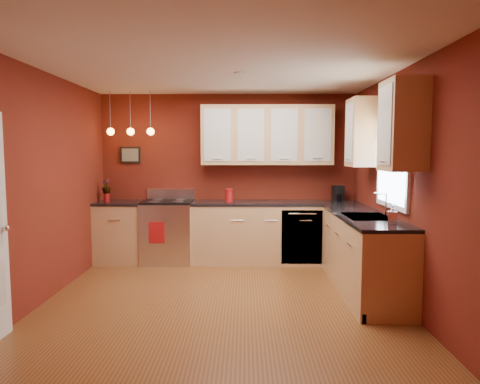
{
  "coord_description": "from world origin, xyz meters",
  "views": [
    {
      "loc": [
        0.26,
        -4.68,
        1.68
      ],
      "look_at": [
        0.2,
        1.0,
        1.16
      ],
      "focal_mm": 32.0,
      "sensor_mm": 36.0,
      "label": 1
    }
  ],
  "objects_px": {
    "sink": "(367,218)",
    "soap_pump": "(393,215)",
    "gas_range": "(168,231)",
    "red_canister": "(229,195)",
    "coffee_maker": "(338,194)"
  },
  "relations": [
    {
      "from": "sink",
      "to": "coffee_maker",
      "type": "relative_size",
      "value": 2.93
    },
    {
      "from": "gas_range",
      "to": "sink",
      "type": "height_order",
      "value": "sink"
    },
    {
      "from": "sink",
      "to": "soap_pump",
      "type": "xyz_separation_m",
      "value": [
        0.1,
        -0.55,
        0.13
      ]
    },
    {
      "from": "sink",
      "to": "coffee_maker",
      "type": "height_order",
      "value": "sink"
    },
    {
      "from": "red_canister",
      "to": "coffee_maker",
      "type": "height_order",
      "value": "coffee_maker"
    },
    {
      "from": "sink",
      "to": "red_canister",
      "type": "xyz_separation_m",
      "value": [
        -1.68,
        1.52,
        0.12
      ]
    },
    {
      "from": "coffee_maker",
      "to": "red_canister",
      "type": "bearing_deg",
      "value": 175.2
    },
    {
      "from": "sink",
      "to": "red_canister",
      "type": "distance_m",
      "value": 2.27
    },
    {
      "from": "gas_range",
      "to": "coffee_maker",
      "type": "xyz_separation_m",
      "value": [
        2.62,
        0.09,
        0.57
      ]
    },
    {
      "from": "soap_pump",
      "to": "sink",
      "type": "bearing_deg",
      "value": 100.64
    },
    {
      "from": "red_canister",
      "to": "gas_range",
      "type": "bearing_deg",
      "value": -178.96
    },
    {
      "from": "red_canister",
      "to": "soap_pump",
      "type": "relative_size",
      "value": 0.95
    },
    {
      "from": "gas_range",
      "to": "coffee_maker",
      "type": "height_order",
      "value": "coffee_maker"
    },
    {
      "from": "gas_range",
      "to": "red_canister",
      "type": "height_order",
      "value": "red_canister"
    },
    {
      "from": "coffee_maker",
      "to": "gas_range",
      "type": "bearing_deg",
      "value": 174.67
    }
  ]
}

